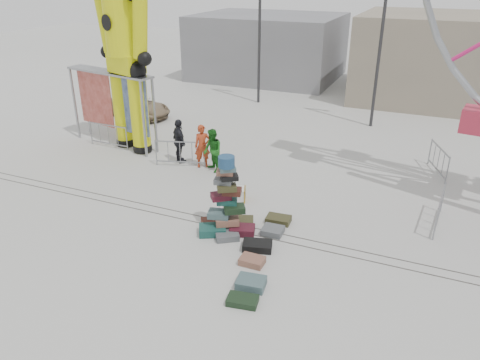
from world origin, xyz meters
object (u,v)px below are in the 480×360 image
at_px(suitcase_tower, 227,211).
at_px(pedestrian_green, 213,151).
at_px(parked_suv, 137,106).
at_px(steamer_trunk, 232,194).
at_px(pedestrian_black, 179,141).
at_px(crash_test_dummy, 125,49).
at_px(banner_scaffold, 111,90).
at_px(lamp_post_left, 261,25).
at_px(barricade_wheel_back, 438,160).
at_px(barricade_dummy_b, 133,130).
at_px(barricade_dummy_c, 180,153).
at_px(barricade_wheel_front, 439,210).
at_px(barricade_dummy_a, 109,136).
at_px(lamp_post_right, 383,36).
at_px(pedestrian_red, 202,146).

distance_m(suitcase_tower, pedestrian_green, 4.71).
bearing_deg(parked_suv, steamer_trunk, -116.39).
xyz_separation_m(steamer_trunk, pedestrian_black, (-3.42, 2.31, 0.71)).
relative_size(crash_test_dummy, banner_scaffold, 1.76).
distance_m(lamp_post_left, steamer_trunk, 13.72).
bearing_deg(barricade_wheel_back, barricade_dummy_b, -103.77).
xyz_separation_m(lamp_post_left, barricade_dummy_c, (0.57, -10.51, -3.93)).
bearing_deg(parked_suv, suitcase_tower, -121.14).
relative_size(banner_scaffold, barricade_dummy_c, 2.36).
bearing_deg(barricade_wheel_front, parked_suv, 72.45).
distance_m(barricade_wheel_front, parked_suv, 16.80).
relative_size(lamp_post_left, banner_scaffold, 1.69).
bearing_deg(pedestrian_black, barricade_dummy_a, 33.35).
bearing_deg(lamp_post_right, pedestrian_red, -124.08).
bearing_deg(pedestrian_green, crash_test_dummy, -151.41).
xyz_separation_m(banner_scaffold, pedestrian_red, (4.86, -0.74, -1.65)).
relative_size(banner_scaffold, steamer_trunk, 5.03).
distance_m(pedestrian_green, pedestrian_black, 1.70).
bearing_deg(parked_suv, lamp_post_right, -62.29).
bearing_deg(pedestrian_red, suitcase_tower, -88.69).
height_order(banner_scaffold, barricade_dummy_c, banner_scaffold).
xyz_separation_m(barricade_dummy_b, pedestrian_black, (3.30, -1.36, 0.38)).
relative_size(crash_test_dummy, barricade_dummy_b, 4.16).
distance_m(barricade_dummy_b, barricade_wheel_back, 13.33).
height_order(lamp_post_left, suitcase_tower, lamp_post_left).
height_order(barricade_wheel_back, pedestrian_green, pedestrian_green).
distance_m(barricade_dummy_c, pedestrian_black, 0.56).
height_order(barricade_dummy_c, barricade_wheel_back, same).
xyz_separation_m(lamp_post_right, pedestrian_green, (-4.97, -8.45, -3.61)).
distance_m(banner_scaffold, steamer_trunk, 8.13).
distance_m(crash_test_dummy, parked_suv, 6.32).
relative_size(crash_test_dummy, barricade_dummy_c, 4.16).
bearing_deg(lamp_post_right, pedestrian_green, -120.46).
height_order(suitcase_tower, barricade_dummy_c, suitcase_tower).
height_order(lamp_post_left, barricade_wheel_front, lamp_post_left).
bearing_deg(pedestrian_green, parked_suv, -175.48).
height_order(barricade_dummy_b, pedestrian_black, pedestrian_black).
xyz_separation_m(lamp_post_left, suitcase_tower, (4.50, -14.46, -3.78)).
distance_m(barricade_dummy_b, pedestrian_black, 3.59).
relative_size(lamp_post_right, crash_test_dummy, 0.96).
bearing_deg(barricade_dummy_c, pedestrian_green, -15.09).
bearing_deg(lamp_post_right, banner_scaffold, -144.34).
relative_size(barricade_wheel_back, pedestrian_black, 1.08).
relative_size(crash_test_dummy, pedestrian_black, 4.47).
height_order(lamp_post_right, barricade_dummy_a, lamp_post_right).
bearing_deg(banner_scaffold, crash_test_dummy, 5.51).
distance_m(steamer_trunk, barricade_dummy_a, 7.74).
xyz_separation_m(barricade_dummy_a, barricade_wheel_back, (13.79, 2.73, 0.00)).
distance_m(banner_scaffold, parked_suv, 4.88).
bearing_deg(pedestrian_red, barricade_dummy_c, 164.89).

